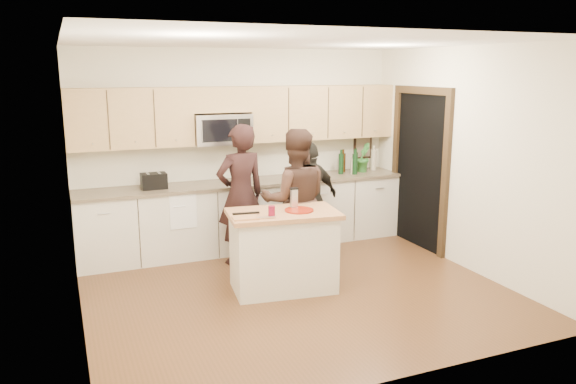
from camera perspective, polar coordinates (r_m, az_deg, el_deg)
name	(u,v)px	position (r m, az deg, el deg)	size (l,w,h in m)	color
floor	(296,290)	(6.38, 0.82, -9.96)	(4.50, 4.50, 0.00)	#52311C
room_shell	(297,136)	(5.94, 0.87, 5.66)	(4.52, 4.02, 2.71)	beige
back_cabinetry	(248,214)	(7.73, -4.12, -2.29)	(4.50, 0.66, 0.94)	beige
upper_cabinetry	(245,113)	(7.65, -4.38, 7.97)	(4.50, 0.33, 0.75)	tan
microwave	(222,129)	(7.54, -6.76, 6.39)	(0.76, 0.41, 0.40)	silver
doorway	(420,164)	(7.90, 13.25, 2.81)	(0.06, 1.25, 2.20)	black
framed_picture	(363,146)	(8.63, 7.59, 4.64)	(0.30, 0.03, 0.38)	black
dish_towel	(181,200)	(7.24, -10.83, -0.81)	(0.34, 0.60, 0.48)	white
island	(283,250)	(6.27, -0.49, -5.95)	(1.28, 0.85, 0.90)	beige
red_plate	(299,210)	(6.17, 1.13, -1.86)	(0.32, 0.32, 0.02)	maroon
box_grater	(294,197)	(6.24, 0.61, -0.54)	(0.09, 0.06, 0.22)	silver
drink_glass	(272,211)	(5.95, -1.67, -1.93)	(0.07, 0.07, 0.11)	maroon
cutting_board	(245,218)	(5.87, -4.35, -2.62)	(0.27, 0.19, 0.02)	#A67245
tongs	(246,213)	(5.98, -4.29, -2.17)	(0.29, 0.03, 0.02)	black
knife	(266,217)	(5.85, -2.20, -2.55)	(0.20, 0.02, 0.01)	silver
toaster	(154,181)	(7.30, -13.47, 1.10)	(0.32, 0.21, 0.20)	black
bottle_cluster	(355,161)	(8.28, 6.84, 3.18)	(0.67, 0.30, 0.38)	black
orchid	(363,157)	(8.35, 7.62, 3.51)	(0.24, 0.19, 0.43)	#347F32
woman_left	(241,195)	(7.04, -4.82, -0.29)	(0.65, 0.42, 1.77)	black
woman_center	(295,201)	(6.78, 0.71, -0.87)	(0.85, 0.66, 1.74)	#332119
woman_right	(310,199)	(7.39, 2.24, -0.67)	(0.89, 0.37, 1.51)	black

